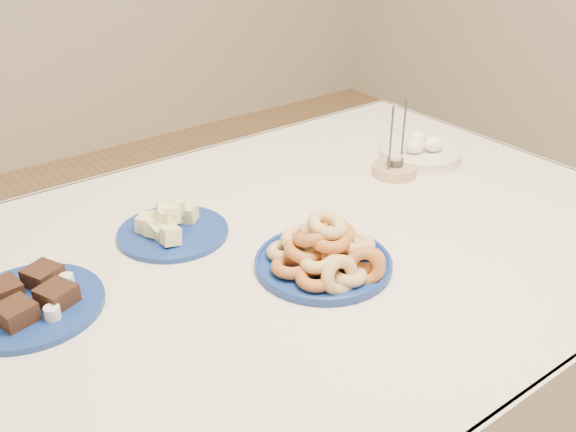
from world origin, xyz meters
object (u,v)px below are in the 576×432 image
(donut_platter, at_px, (326,253))
(candle_holder, at_px, (394,168))
(melon_plate, at_px, (170,226))
(brownie_plate, at_px, (30,301))
(dining_table, at_px, (274,293))
(egg_bowl, at_px, (421,152))

(donut_platter, xyz_separation_m, candle_holder, (0.42, 0.23, -0.02))
(melon_plate, height_order, brownie_plate, melon_plate)
(dining_table, distance_m, melon_plate, 0.26)
(dining_table, xyz_separation_m, donut_platter, (0.04, -0.11, 0.14))
(melon_plate, relative_size, candle_holder, 1.56)
(donut_platter, bearing_deg, brownie_plate, 156.77)
(melon_plate, distance_m, brownie_plate, 0.33)
(candle_holder, bearing_deg, melon_plate, 173.51)
(dining_table, height_order, brownie_plate, brownie_plate)
(egg_bowl, bearing_deg, brownie_plate, -177.82)
(donut_platter, distance_m, candle_holder, 0.47)
(dining_table, bearing_deg, egg_bowl, 13.34)
(dining_table, bearing_deg, candle_holder, 13.74)
(brownie_plate, bearing_deg, dining_table, -12.23)
(brownie_plate, distance_m, egg_bowl, 1.03)
(donut_platter, relative_size, egg_bowl, 1.27)
(brownie_plate, relative_size, candle_holder, 1.69)
(melon_plate, relative_size, egg_bowl, 1.16)
(brownie_plate, height_order, egg_bowl, egg_bowl)
(donut_platter, xyz_separation_m, egg_bowl, (0.54, 0.25, -0.01))
(donut_platter, xyz_separation_m, brownie_plate, (-0.49, 0.21, -0.02))
(candle_holder, height_order, egg_bowl, candle_holder)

